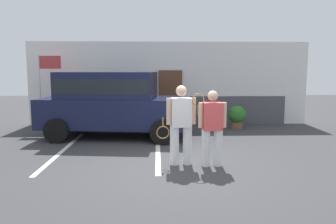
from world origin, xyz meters
name	(u,v)px	position (x,y,z in m)	size (l,w,h in m)	color
ground_plane	(178,166)	(0.00, 0.00, 0.00)	(40.00, 40.00, 0.00)	#38383A
parking_stripe_0	(63,150)	(-2.96, 1.50, 0.00)	(0.12, 4.40, 0.01)	silver
parking_stripe_1	(158,149)	(-0.45, 1.50, 0.00)	(0.12, 4.40, 0.01)	silver
house_frontage	(169,86)	(0.00, 5.63, 1.49)	(10.74, 0.40, 3.18)	white
parked_suv	(113,101)	(-1.86, 3.20, 1.15)	(4.78, 2.55, 2.05)	#141938
tennis_player_man	(181,124)	(0.06, 0.10, 0.92)	(0.92, 0.32, 1.78)	white
tennis_player_woman	(212,127)	(0.73, -0.03, 0.88)	(0.76, 0.28, 1.67)	white
potted_plant_by_porch	(237,116)	(2.41, 4.48, 0.46)	(0.64, 0.64, 0.84)	brown
flag_pole	(45,77)	(-4.41, 4.63, 1.86)	(0.80, 0.05, 2.65)	silver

